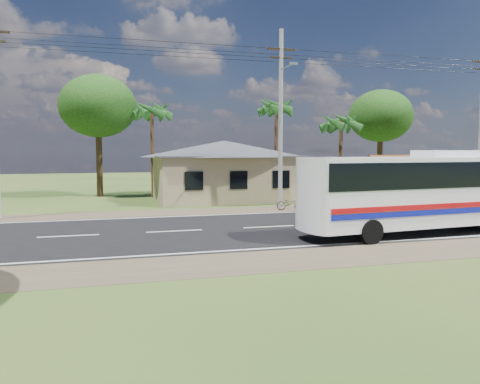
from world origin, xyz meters
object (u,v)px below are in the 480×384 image
(coach_bus, at_px, (431,186))
(motorcycle, at_px, (290,203))
(person, at_px, (453,190))
(waiting_shed, at_px, (401,163))

(coach_bus, distance_m, motorcycle, 9.74)
(coach_bus, height_order, person, coach_bus)
(waiting_shed, distance_m, person, 3.91)
(motorcycle, height_order, person, person)
(motorcycle, bearing_deg, waiting_shed, -51.26)
(coach_bus, bearing_deg, waiting_shed, 55.72)
(coach_bus, distance_m, person, 13.38)
(motorcycle, distance_m, person, 12.21)
(waiting_shed, distance_m, coach_bus, 13.74)
(waiting_shed, xyz_separation_m, coach_bus, (-6.73, -11.96, -0.64))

